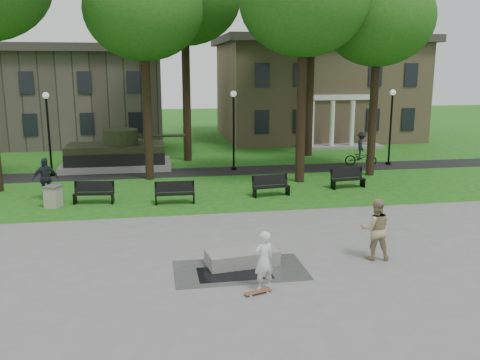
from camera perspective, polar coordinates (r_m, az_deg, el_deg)
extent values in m
plane|color=#1E4D12|center=(18.94, 3.76, -6.11)|extent=(120.00, 120.00, 0.00)
cube|color=gray|center=(14.47, 8.51, -12.25)|extent=(22.00, 16.00, 0.02)
cube|color=black|center=(30.35, -1.55, 1.02)|extent=(44.00, 2.60, 0.01)
cube|color=#9E8460|center=(45.78, 8.45, 9.79)|extent=(16.00, 11.00, 8.00)
cube|color=#38332D|center=(45.79, 8.63, 15.18)|extent=(17.00, 12.00, 0.60)
cube|color=silver|center=(40.60, 10.89, 9.10)|extent=(6.00, 0.30, 0.40)
cube|color=#4C443D|center=(44.52, -18.75, 8.69)|extent=(15.00, 10.00, 7.20)
cylinder|color=black|center=(28.02, -10.38, 8.11)|extent=(0.48, 0.48, 8.00)
ellipsoid|color=#1B5413|center=(28.10, -10.80, 18.33)|extent=(6.20, 6.20, 5.27)
cylinder|color=black|center=(27.15, 6.90, 8.43)|extent=(0.50, 0.50, 8.32)
ellipsoid|color=#1B5413|center=(27.29, 7.20, 19.39)|extent=(6.60, 6.60, 5.61)
cylinder|color=black|center=(29.69, 14.75, 7.84)|extent=(0.46, 0.46, 7.68)
ellipsoid|color=#1B5413|center=(29.73, 15.28, 17.09)|extent=(6.00, 6.00, 5.10)
cylinder|color=black|center=(33.55, -6.04, 10.03)|extent=(0.54, 0.54, 9.28)
cylinder|color=black|center=(35.66, 7.87, 9.61)|extent=(0.50, 0.50, 8.64)
ellipsoid|color=#1B5413|center=(35.81, 8.13, 18.27)|extent=(6.40, 6.40, 5.44)
cylinder|color=black|center=(30.53, -20.64, 4.46)|extent=(0.12, 0.12, 4.40)
sphere|color=silver|center=(30.32, -20.98, 8.86)|extent=(0.36, 0.36, 0.36)
cylinder|color=black|center=(30.86, -20.34, 0.57)|extent=(0.32, 0.32, 0.16)
cylinder|color=black|center=(30.37, -0.72, 5.22)|extent=(0.12, 0.12, 4.40)
sphere|color=silver|center=(30.16, -0.73, 9.66)|extent=(0.36, 0.36, 0.36)
cylinder|color=black|center=(30.71, -0.71, 1.30)|extent=(0.32, 0.32, 0.16)
cylinder|color=black|center=(33.43, 16.53, 5.38)|extent=(0.12, 0.12, 4.40)
sphere|color=silver|center=(33.25, 16.78, 9.40)|extent=(0.36, 0.36, 0.36)
cylinder|color=black|center=(33.74, 16.31, 1.81)|extent=(0.32, 0.32, 0.16)
cube|color=gray|center=(32.05, -13.66, 1.63)|extent=(6.50, 3.40, 0.40)
cube|color=#293019|center=(31.93, -13.73, 2.96)|extent=(5.80, 2.80, 1.10)
cube|color=black|center=(30.63, -13.87, 2.18)|extent=(5.80, 0.35, 0.70)
cube|color=black|center=(33.29, -13.57, 2.99)|extent=(5.80, 0.35, 0.70)
cylinder|color=#293019|center=(31.76, -13.28, 4.76)|extent=(2.10, 2.10, 0.90)
cylinder|color=#293019|center=(31.71, -9.12, 4.92)|extent=(3.20, 0.18, 0.18)
cube|color=black|center=(15.45, -0.62, -10.42)|extent=(2.20, 1.20, 0.00)
cube|color=gray|center=(16.04, 0.23, -8.67)|extent=(2.32, 1.30, 0.45)
cube|color=brown|center=(14.14, 2.02, -12.52)|extent=(0.80, 0.43, 0.07)
imported|color=silver|center=(14.09, 2.68, -9.04)|extent=(0.72, 0.60, 1.69)
imported|color=tan|center=(16.79, 14.97, -5.33)|extent=(1.10, 0.93, 2.00)
imported|color=#21272D|center=(25.28, -21.03, 0.13)|extent=(1.26, 0.92, 1.98)
imported|color=black|center=(32.84, 13.41, 2.45)|extent=(2.06, 1.22, 1.02)
imported|color=#21262C|center=(32.71, 13.48, 3.81)|extent=(0.93, 1.24, 1.70)
cube|color=black|center=(23.94, -16.11, -1.51)|extent=(1.84, 0.68, 0.05)
cube|color=black|center=(24.08, -16.10, -0.69)|extent=(1.80, 0.38, 0.50)
cube|color=black|center=(24.10, -18.09, -2.10)|extent=(0.12, 0.45, 0.45)
cube|color=black|center=(23.91, -14.06, -1.96)|extent=(0.12, 0.45, 0.45)
cube|color=black|center=(23.16, -7.33, -1.58)|extent=(1.81, 0.50, 0.05)
cube|color=black|center=(23.30, -7.38, -0.73)|extent=(1.80, 0.20, 0.50)
cube|color=black|center=(23.19, -9.41, -2.19)|extent=(0.07, 0.45, 0.45)
cube|color=black|center=(23.26, -5.22, -2.03)|extent=(0.07, 0.45, 0.45)
cube|color=black|center=(24.38, 3.53, -0.78)|extent=(1.84, 0.68, 0.05)
cube|color=black|center=(24.52, 3.42, 0.01)|extent=(1.80, 0.39, 0.50)
cube|color=black|center=(24.25, 1.57, -1.38)|extent=(0.12, 0.45, 0.45)
cube|color=black|center=(24.64, 5.45, -1.21)|extent=(0.12, 0.45, 0.45)
cube|color=black|center=(26.57, 12.05, 0.07)|extent=(1.84, 0.69, 0.05)
cube|color=black|center=(26.71, 11.90, 0.80)|extent=(1.80, 0.39, 0.50)
cube|color=black|center=(26.32, 10.31, -0.48)|extent=(0.12, 0.45, 0.45)
cube|color=black|center=(26.95, 13.71, -0.33)|extent=(0.12, 0.45, 0.45)
cube|color=#A09884|center=(23.90, -20.26, -1.82)|extent=(0.78, 0.78, 0.90)
cube|color=#4C4C4C|center=(23.79, -20.34, -0.70)|extent=(0.86, 0.86, 0.06)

